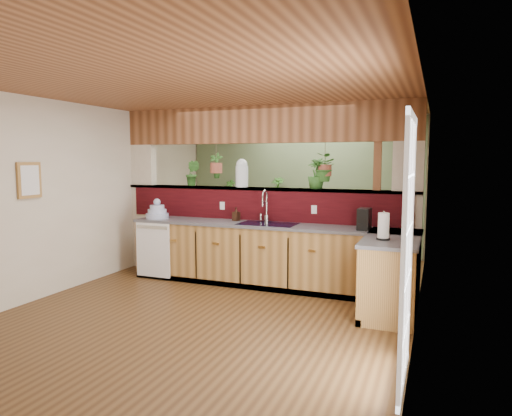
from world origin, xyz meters
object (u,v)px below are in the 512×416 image
at_px(shelving_console, 256,226).
at_px(dish_stack, 157,212).
at_px(soap_dispenser, 236,214).
at_px(coffee_maker, 364,220).
at_px(paper_towel, 383,227).
at_px(glass_jar, 242,173).
at_px(faucet, 265,205).

bearing_deg(shelving_console, dish_stack, -90.50).
xyz_separation_m(soap_dispenser, shelving_console, (-0.54, 2.15, -0.50)).
distance_m(coffee_maker, paper_towel, 0.74).
distance_m(glass_jar, shelving_console, 2.26).
bearing_deg(faucet, glass_jar, 154.65).
distance_m(paper_towel, glass_jar, 2.55).
bearing_deg(paper_towel, soap_dispenser, 159.04).
height_order(coffee_maker, glass_jar, glass_jar).
bearing_deg(paper_towel, shelving_console, 132.59).
xyz_separation_m(coffee_maker, shelving_console, (-2.44, 2.33, -0.53)).
bearing_deg(coffee_maker, soap_dispenser, 177.76).
distance_m(faucet, shelving_console, 2.43).
distance_m(soap_dispenser, coffee_maker, 1.91).
height_order(coffee_maker, paper_towel, paper_towel).
bearing_deg(soap_dispenser, dish_stack, -171.45).
height_order(faucet, coffee_maker, faucet).
relative_size(dish_stack, paper_towel, 1.07).
height_order(faucet, shelving_console, faucet).
relative_size(coffee_maker, shelving_console, 0.18).
height_order(soap_dispenser, paper_towel, paper_towel).
height_order(soap_dispenser, coffee_maker, coffee_maker).
xyz_separation_m(soap_dispenser, coffee_maker, (1.90, -0.18, 0.03)).
height_order(coffee_maker, shelving_console, coffee_maker).
relative_size(faucet, dish_stack, 1.36).
xyz_separation_m(faucet, dish_stack, (-1.71, -0.22, -0.16)).
relative_size(dish_stack, soap_dispenser, 1.75).
distance_m(faucet, soap_dispenser, 0.48).
bearing_deg(soap_dispenser, shelving_console, 104.10).
height_order(faucet, paper_towel, faucet).
xyz_separation_m(faucet, soap_dispenser, (-0.45, -0.03, -0.16)).
bearing_deg(glass_jar, paper_towel, -26.21).
distance_m(dish_stack, paper_towel, 3.54).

